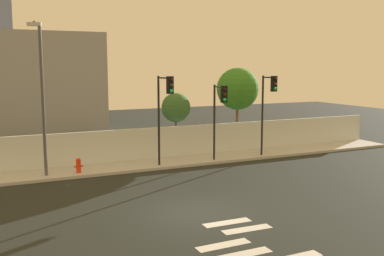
% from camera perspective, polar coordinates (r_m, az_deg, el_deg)
% --- Properties ---
extents(ground_plane, '(80.00, 80.00, 0.00)m').
position_cam_1_polar(ground_plane, '(17.23, 0.11, -10.77)').
color(ground_plane, black).
extents(sidewalk, '(36.00, 2.40, 0.15)m').
position_cam_1_polar(sidewalk, '(24.61, -8.00, -4.92)').
color(sidewalk, '#B3B3B3').
rests_on(sidewalk, ground).
extents(perimeter_wall, '(36.00, 0.18, 1.80)m').
position_cam_1_polar(perimeter_wall, '(25.63, -8.88, -2.19)').
color(perimeter_wall, silver).
rests_on(perimeter_wall, sidewalk).
extents(crosswalk_marking, '(3.21, 4.73, 0.01)m').
position_cam_1_polar(crosswalk_marking, '(14.37, 7.85, -14.75)').
color(crosswalk_marking, silver).
rests_on(crosswalk_marking, ground).
extents(traffic_light_left, '(0.45, 1.42, 4.87)m').
position_cam_1_polar(traffic_light_left, '(23.38, -3.53, 3.44)').
color(traffic_light_left, black).
rests_on(traffic_light_left, sidewalk).
extents(traffic_light_center, '(0.35, 1.32, 4.82)m').
position_cam_1_polar(traffic_light_center, '(26.53, 9.81, 3.80)').
color(traffic_light_center, black).
rests_on(traffic_light_center, sidewalk).
extents(traffic_light_right, '(0.45, 1.76, 4.34)m').
position_cam_1_polar(traffic_light_right, '(24.54, 3.57, 2.85)').
color(traffic_light_right, black).
rests_on(traffic_light_right, sidewalk).
extents(street_lamp_curbside, '(0.77, 1.72, 7.37)m').
position_cam_1_polar(street_lamp_curbside, '(22.50, -18.77, 4.75)').
color(street_lamp_curbside, '#4C4C51').
rests_on(street_lamp_curbside, sidewalk).
extents(fire_hydrant, '(0.44, 0.26, 0.76)m').
position_cam_1_polar(fire_hydrant, '(23.30, -14.39, -4.61)').
color(fire_hydrant, red).
rests_on(fire_hydrant, sidewalk).
extents(roadside_tree_midleft, '(1.83, 1.83, 3.88)m').
position_cam_1_polar(roadside_tree_midleft, '(27.69, -2.08, 2.61)').
color(roadside_tree_midleft, brown).
rests_on(roadside_tree_midleft, ground).
extents(roadside_tree_midright, '(2.78, 2.78, 5.42)m').
position_cam_1_polar(roadside_tree_midright, '(29.61, 5.89, 5.01)').
color(roadside_tree_midright, brown).
rests_on(roadside_tree_midright, ground).
extents(low_building_distant, '(14.60, 6.00, 8.19)m').
position_cam_1_polar(low_building_distant, '(38.34, -22.55, 5.22)').
color(low_building_distant, gray).
rests_on(low_building_distant, ground).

